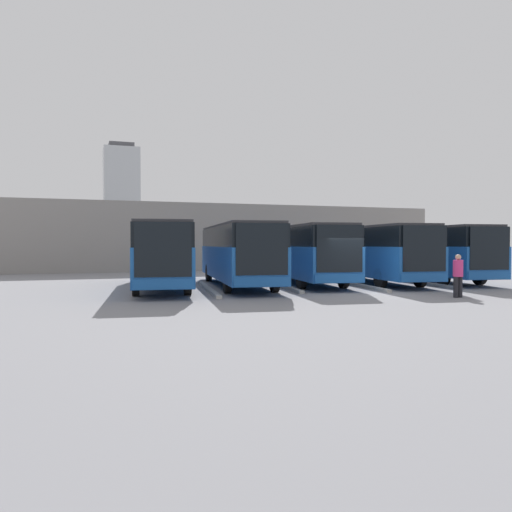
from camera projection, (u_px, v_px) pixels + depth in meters
name	position (u px, v px, depth m)	size (l,w,h in m)	color
ground_plane	(357.00, 293.00, 22.55)	(600.00, 600.00, 0.00)	gray
bus_0	(425.00, 251.00, 30.40)	(3.92, 12.10, 3.22)	#19519E
curb_divider_0	(415.00, 282.00, 28.13)	(0.24, 7.90, 0.15)	#9E9E99
bus_1	(370.00, 251.00, 28.90)	(3.92, 12.10, 3.22)	#19519E
curb_divider_1	(355.00, 284.00, 26.63)	(0.24, 7.90, 0.15)	#9E9E99
bus_2	(301.00, 251.00, 28.30)	(3.92, 12.10, 3.22)	#19519E
curb_divider_2	(280.00, 285.00, 26.03)	(0.24, 7.90, 0.15)	#9E9E99
bus_3	(237.00, 252.00, 26.23)	(3.92, 12.10, 3.22)	#19519E
curb_divider_3	(208.00, 289.00, 23.96)	(0.24, 7.90, 0.15)	#9E9E99
bus_4	(160.00, 252.00, 25.04)	(3.92, 12.10, 3.22)	#19519E
pedestrian	(458.00, 274.00, 20.74)	(0.43, 0.42, 1.80)	black
station_building	(219.00, 237.00, 45.66)	(38.64, 11.38, 5.60)	gray
office_tower	(121.00, 197.00, 245.36)	(16.87, 16.87, 51.26)	#ADB2B7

